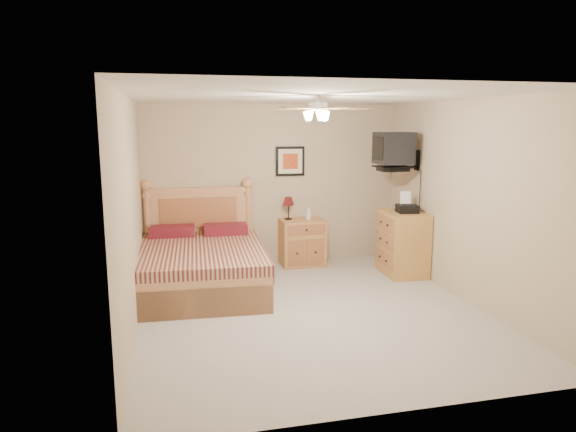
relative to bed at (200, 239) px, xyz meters
name	(u,v)px	position (x,y,z in m)	size (l,w,h in m)	color
floor	(311,311)	(1.22, -1.12, -0.70)	(4.50, 4.50, 0.00)	#A49D94
ceiling	(313,96)	(1.22, -1.12, 1.80)	(4.00, 4.50, 0.04)	white
wall_back	(273,185)	(1.22, 1.13, 0.55)	(4.00, 0.04, 2.50)	tan
wall_front	(396,256)	(1.22, -3.37, 0.55)	(4.00, 0.04, 2.50)	tan
wall_left	(131,215)	(-0.78, -1.12, 0.55)	(0.04, 4.50, 2.50)	tan
wall_right	(468,202)	(3.22, -1.12, 0.55)	(0.04, 4.50, 2.50)	tan
bed	(200,239)	(0.00, 0.00, 0.00)	(1.64, 2.15, 1.39)	tan
nightstand	(302,242)	(1.63, 0.88, -0.33)	(0.67, 0.50, 0.73)	olive
table_lamp	(288,208)	(1.43, 0.96, 0.21)	(0.19, 0.19, 0.36)	maroon
lotion_bottle	(309,213)	(1.73, 0.84, 0.14)	(0.09, 0.09, 0.23)	silver
framed_picture	(290,161)	(1.49, 1.11, 0.92)	(0.46, 0.04, 0.46)	black
dresser	(403,243)	(2.95, 0.07, -0.23)	(0.55, 0.79, 0.93)	olive
fax_machine	(407,202)	(2.97, 0.00, 0.39)	(0.28, 0.30, 0.30)	black
magazine_lower	(395,208)	(2.93, 0.32, 0.25)	(0.21, 0.28, 0.03)	beige
magazine_upper	(397,207)	(2.96, 0.32, 0.27)	(0.17, 0.24, 0.02)	gray
wall_tv	(403,151)	(2.97, 0.22, 1.11)	(0.56, 0.46, 0.58)	black
ceiling_fan	(318,108)	(1.22, -1.32, 1.66)	(1.14, 1.14, 0.28)	white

